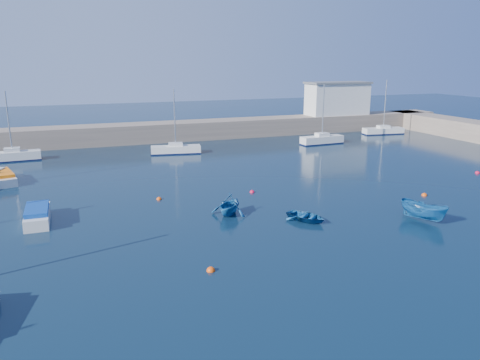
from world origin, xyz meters
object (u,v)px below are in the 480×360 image
object	(u,v)px
sailboat_8	(383,131)
sailboat_7	(322,140)
sailboat_6	(176,149)
harbor_office	(337,99)
dinghy_right	(424,211)
motorboat_1	(37,215)
sailboat_5	(13,156)
dinghy_left	(229,204)
dinghy_center	(306,217)
motorboat_2	(2,177)

from	to	relation	value
sailboat_8	sailboat_7	bearing A→B (deg)	115.71
sailboat_6	sailboat_7	distance (m)	20.55
harbor_office	sailboat_7	world-z (taller)	sailboat_7
dinghy_right	sailboat_6	bearing A→B (deg)	91.02
sailboat_7	sailboat_8	bearing A→B (deg)	-75.15
sailboat_8	motorboat_1	bearing A→B (deg)	125.03
sailboat_6	sailboat_7	world-z (taller)	sailboat_7
harbor_office	dinghy_right	size ratio (longest dim) A/B	2.74
sailboat_5	dinghy_right	size ratio (longest dim) A/B	2.19
harbor_office	dinghy_left	xyz separation A→B (m)	(-30.84, -34.83, -4.29)
dinghy_left	dinghy_right	size ratio (longest dim) A/B	0.85
dinghy_center	motorboat_1	bearing A→B (deg)	131.28
sailboat_8	motorboat_2	world-z (taller)	sailboat_8
sailboat_8	dinghy_left	world-z (taller)	sailboat_8
sailboat_8	dinghy_left	size ratio (longest dim) A/B	2.70
sailboat_6	dinghy_center	bearing A→B (deg)	-163.97
dinghy_left	sailboat_6	bearing A→B (deg)	128.05
motorboat_1	dinghy_center	xyz separation A→B (m)	(18.22, -6.53, -0.22)
motorboat_2	sailboat_8	bearing A→B (deg)	-1.85
dinghy_center	sailboat_7	bearing A→B (deg)	28.87
motorboat_1	dinghy_center	distance (m)	19.35
sailboat_6	dinghy_left	xyz separation A→B (m)	(-1.62, -24.77, 0.27)
sailboat_5	dinghy_left	size ratio (longest dim) A/B	2.59
dinghy_left	motorboat_1	bearing A→B (deg)	-152.01
sailboat_5	sailboat_7	bearing A→B (deg)	-96.49
sailboat_8	motorboat_1	world-z (taller)	sailboat_8
sailboat_5	harbor_office	bearing A→B (deg)	-83.43
motorboat_1	dinghy_center	world-z (taller)	motorboat_1
sailboat_6	harbor_office	bearing A→B (deg)	-61.43
dinghy_center	dinghy_left	size ratio (longest dim) A/B	0.98
harbor_office	sailboat_8	size ratio (longest dim) A/B	1.20
sailboat_7	sailboat_5	bearing A→B (deg)	82.84
sailboat_6	dinghy_right	bearing A→B (deg)	-150.56
harbor_office	dinghy_left	world-z (taller)	harbor_office
sailboat_7	dinghy_right	xyz separation A→B (m)	(-9.38, -30.57, 0.09)
sailboat_5	dinghy_right	bearing A→B (deg)	-140.77
sailboat_6	dinghy_right	size ratio (longest dim) A/B	2.18
motorboat_1	dinghy_right	size ratio (longest dim) A/B	1.26
dinghy_left	sailboat_5	bearing A→B (deg)	163.90
motorboat_1	dinghy_right	world-z (taller)	dinghy_right
harbor_office	sailboat_8	distance (m)	8.95
motorboat_1	sailboat_5	bearing A→B (deg)	98.99
sailboat_7	motorboat_1	size ratio (longest dim) A/B	1.76
sailboat_7	sailboat_8	world-z (taller)	sailboat_8
motorboat_1	motorboat_2	world-z (taller)	motorboat_1
harbor_office	dinghy_center	size ratio (longest dim) A/B	3.31
sailboat_5	sailboat_7	world-z (taller)	sailboat_7
sailboat_7	sailboat_8	size ratio (longest dim) A/B	0.98
sailboat_6	motorboat_2	size ratio (longest dim) A/B	1.46
motorboat_2	motorboat_1	bearing A→B (deg)	-89.63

